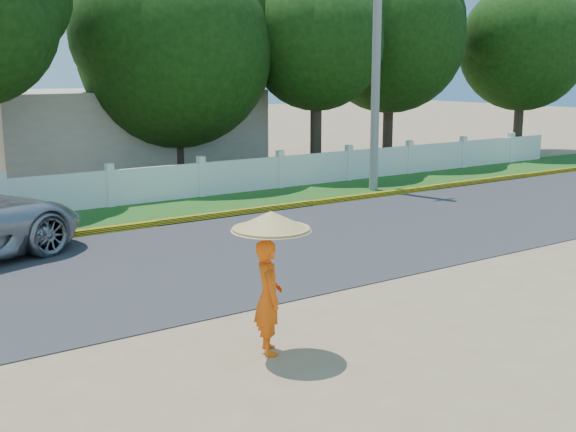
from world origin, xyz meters
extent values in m
plane|color=#9E8460|center=(0.00, 0.00, 0.00)|extent=(120.00, 120.00, 0.00)
cube|color=#38383A|center=(0.00, 4.50, 0.01)|extent=(60.00, 7.00, 0.02)
cube|color=#2D601E|center=(0.00, 9.75, 0.01)|extent=(60.00, 3.50, 0.03)
cube|color=yellow|center=(0.00, 8.05, 0.08)|extent=(40.00, 0.18, 0.16)
cube|color=silver|center=(0.00, 11.20, 0.55)|extent=(40.00, 0.10, 1.10)
cube|color=#B7AD99|center=(3.00, 18.00, 1.60)|extent=(10.00, 6.00, 3.20)
cylinder|color=gray|center=(8.32, 9.06, 4.07)|extent=(0.28, 0.28, 8.13)
imported|color=#F2570C|center=(-2.18, -0.68, 0.83)|extent=(0.59, 0.71, 1.67)
cylinder|color=#99999F|center=(-2.13, -0.68, 1.47)|extent=(0.02, 0.02, 1.08)
cone|color=tan|center=(-2.13, -0.68, 1.94)|extent=(1.14, 1.14, 0.28)
cylinder|color=#473828|center=(14.04, 14.70, 1.77)|extent=(0.44, 0.44, 3.54)
sphere|color=#183E0E|center=(14.04, 14.70, 5.30)|extent=(6.41, 6.41, 6.41)
cylinder|color=#473828|center=(4.16, 15.17, 1.36)|extent=(0.44, 0.44, 2.72)
sphere|color=#183E0E|center=(4.16, 15.17, 4.64)|extent=(6.98, 6.98, 6.98)
cylinder|color=#473828|center=(9.24, 13.52, 1.77)|extent=(0.44, 0.44, 3.54)
sphere|color=#183E0E|center=(9.24, 13.52, 4.94)|extent=(5.08, 5.08, 5.08)
cylinder|color=#473828|center=(21.11, 13.30, 1.68)|extent=(0.44, 0.44, 3.36)
sphere|color=#183E0E|center=(21.11, 13.30, 4.99)|extent=(5.93, 5.93, 5.93)
camera|label=1|loc=(-7.52, -8.92, 4.03)|focal=45.00mm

